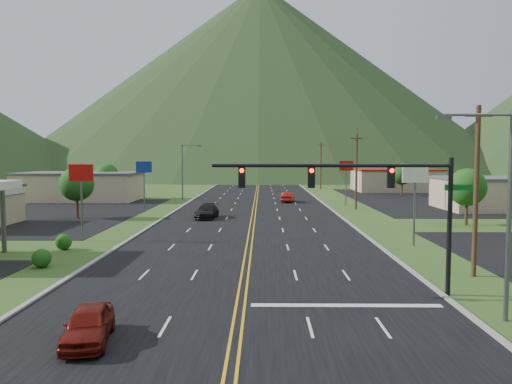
{
  "coord_description": "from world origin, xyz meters",
  "views": [
    {
      "loc": [
        1.02,
        -11.11,
        7.08
      ],
      "look_at": [
        0.58,
        24.58,
        4.5
      ],
      "focal_mm": 35.0,
      "sensor_mm": 36.0,
      "label": 1
    }
  ],
  "objects_px": {
    "streetlight_east": "(502,201)",
    "car_red_near": "(88,326)",
    "streetlight_west": "(184,168)",
    "traffic_signal": "(370,191)",
    "car_dark_mid": "(207,212)",
    "car_red_far": "(288,197)"
  },
  "relations": [
    {
      "from": "streetlight_east",
      "to": "car_red_near",
      "type": "bearing_deg",
      "value": -170.54
    },
    {
      "from": "streetlight_east",
      "to": "streetlight_west",
      "type": "xyz_separation_m",
      "value": [
        -22.86,
        60.0,
        0.0
      ]
    },
    {
      "from": "traffic_signal",
      "to": "streetlight_west",
      "type": "xyz_separation_m",
      "value": [
        -18.16,
        56.0,
        -0.15
      ]
    },
    {
      "from": "streetlight_east",
      "to": "streetlight_west",
      "type": "distance_m",
      "value": 64.21
    },
    {
      "from": "car_red_near",
      "to": "car_dark_mid",
      "type": "xyz_separation_m",
      "value": [
        0.29,
        37.78,
        0.09
      ]
    },
    {
      "from": "streetlight_west",
      "to": "traffic_signal",
      "type": "bearing_deg",
      "value": -72.03
    },
    {
      "from": "streetlight_east",
      "to": "car_dark_mid",
      "type": "distance_m",
      "value": 38.91
    },
    {
      "from": "car_dark_mid",
      "to": "car_red_near",
      "type": "bearing_deg",
      "value": -85.99
    },
    {
      "from": "streetlight_west",
      "to": "car_dark_mid",
      "type": "relative_size",
      "value": 1.7
    },
    {
      "from": "car_red_far",
      "to": "streetlight_east",
      "type": "bearing_deg",
      "value": 106.13
    },
    {
      "from": "car_dark_mid",
      "to": "streetlight_east",
      "type": "bearing_deg",
      "value": -60.41
    },
    {
      "from": "streetlight_west",
      "to": "car_red_far",
      "type": "xyz_separation_m",
      "value": [
        16.66,
        -4.99,
        -4.42
      ]
    },
    {
      "from": "streetlight_west",
      "to": "car_red_far",
      "type": "height_order",
      "value": "streetlight_west"
    },
    {
      "from": "car_red_far",
      "to": "streetlight_west",
      "type": "bearing_deg",
      "value": -6.95
    },
    {
      "from": "streetlight_west",
      "to": "car_red_near",
      "type": "relative_size",
      "value": 2.24
    },
    {
      "from": "streetlight_east",
      "to": "car_dark_mid",
      "type": "xyz_separation_m",
      "value": [
        -16.43,
        35.0,
        -4.41
      ]
    },
    {
      "from": "streetlight_east",
      "to": "streetlight_west",
      "type": "height_order",
      "value": "same"
    },
    {
      "from": "car_dark_mid",
      "to": "car_red_far",
      "type": "height_order",
      "value": "car_dark_mid"
    },
    {
      "from": "streetlight_west",
      "to": "car_dark_mid",
      "type": "height_order",
      "value": "streetlight_west"
    },
    {
      "from": "streetlight_east",
      "to": "car_red_near",
      "type": "xyz_separation_m",
      "value": [
        -16.72,
        -2.79,
        -4.5
      ]
    },
    {
      "from": "traffic_signal",
      "to": "car_red_far",
      "type": "bearing_deg",
      "value": 91.69
    },
    {
      "from": "car_dark_mid",
      "to": "car_red_far",
      "type": "distance_m",
      "value": 22.48
    }
  ]
}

